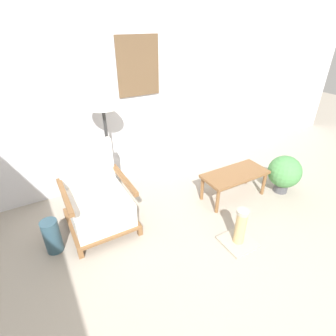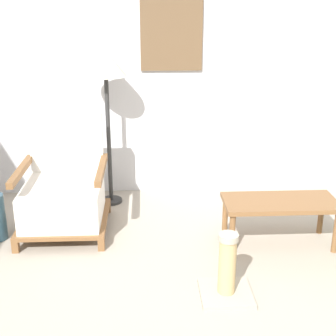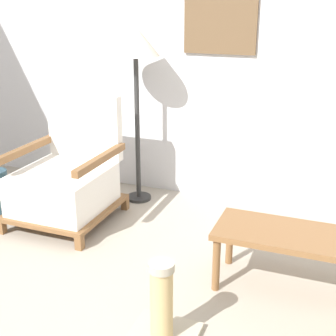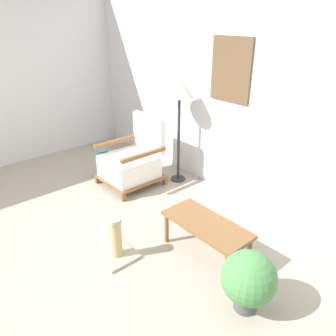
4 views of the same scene
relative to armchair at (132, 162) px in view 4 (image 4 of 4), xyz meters
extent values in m
plane|color=#A89E8E|center=(1.07, -1.60, -0.32)|extent=(14.00, 14.00, 0.00)
cube|color=silver|center=(1.07, 0.84, 1.03)|extent=(8.00, 0.06, 2.70)
cube|color=brown|center=(0.92, 0.79, 1.23)|extent=(0.56, 0.02, 0.72)
cube|color=brown|center=(-0.32, -0.38, -0.27)|extent=(0.05, 0.05, 0.09)
cube|color=brown|center=(0.32, -0.38, -0.27)|extent=(0.05, 0.05, 0.09)
cube|color=brown|center=(-0.32, 0.31, -0.27)|extent=(0.05, 0.05, 0.09)
cube|color=brown|center=(0.32, 0.31, -0.27)|extent=(0.05, 0.05, 0.09)
cube|color=brown|center=(0.00, -0.04, -0.21)|extent=(0.69, 0.74, 0.03)
cube|color=white|center=(0.00, -0.06, -0.05)|extent=(0.61, 0.64, 0.29)
cube|color=white|center=(0.00, 0.29, 0.34)|extent=(0.61, 0.08, 0.50)
cube|color=brown|center=(-0.32, -0.04, 0.21)|extent=(0.05, 0.68, 0.05)
cube|color=brown|center=(0.32, -0.04, 0.21)|extent=(0.05, 0.68, 0.05)
cylinder|color=#2D2D2D|center=(0.34, 0.53, -0.30)|extent=(0.20, 0.20, 0.03)
cylinder|color=#2D2D2D|center=(0.34, 0.53, 0.29)|extent=(0.04, 0.04, 1.15)
cone|color=silver|center=(0.34, 0.53, 0.98)|extent=(0.37, 0.37, 0.23)
cube|color=brown|center=(1.69, -0.34, 0.03)|extent=(0.86, 0.39, 0.04)
cylinder|color=brown|center=(1.30, -0.50, -0.15)|extent=(0.04, 0.04, 0.33)
cylinder|color=brown|center=(2.08, -0.50, -0.15)|extent=(0.04, 0.04, 0.33)
cylinder|color=brown|center=(1.30, -0.19, -0.15)|extent=(0.04, 0.04, 0.33)
cylinder|color=brown|center=(2.08, -0.19, -0.15)|extent=(0.04, 0.04, 0.33)
cylinder|color=#2D4C5B|center=(-0.53, -0.15, -0.13)|extent=(0.17, 0.17, 0.37)
cylinder|color=#4C4C51|center=(2.34, -0.57, -0.25)|extent=(0.18, 0.18, 0.13)
sphere|color=#4C8E4C|center=(2.34, -0.57, -0.01)|extent=(0.43, 0.43, 0.43)
cube|color=#B2A893|center=(1.17, -1.01, -0.30)|extent=(0.33, 0.33, 0.03)
cylinder|color=tan|center=(1.17, -1.01, -0.10)|extent=(0.11, 0.11, 0.37)
cylinder|color=#B2A893|center=(1.17, -1.01, 0.10)|extent=(0.13, 0.13, 0.04)
camera|label=1|loc=(-0.47, -2.40, 1.76)|focal=28.00mm
camera|label=2|loc=(0.67, -3.55, 1.46)|focal=50.00mm
camera|label=3|loc=(1.88, -2.75, 1.26)|focal=50.00mm
camera|label=4|loc=(3.38, -2.27, 1.80)|focal=35.00mm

